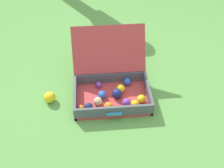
# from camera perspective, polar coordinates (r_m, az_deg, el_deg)

# --- Properties ---
(ground_plane) EXTENTS (16.00, 16.00, 0.00)m
(ground_plane) POSITION_cam_1_polar(r_m,az_deg,el_deg) (2.04, 2.83, -3.74)
(ground_plane) COLOR #569342
(open_suitcase) EXTENTS (0.57, 0.59, 0.44)m
(open_suitcase) POSITION_cam_1_polar(r_m,az_deg,el_deg) (2.03, -0.11, -0.08)
(open_suitcase) COLOR #B23838
(open_suitcase) RESTS_ON ground
(stray_ball_on_grass) EXTENTS (0.09, 0.09, 0.09)m
(stray_ball_on_grass) POSITION_cam_1_polar(r_m,az_deg,el_deg) (2.06, -13.31, -2.79)
(stray_ball_on_grass) COLOR yellow
(stray_ball_on_grass) RESTS_ON ground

